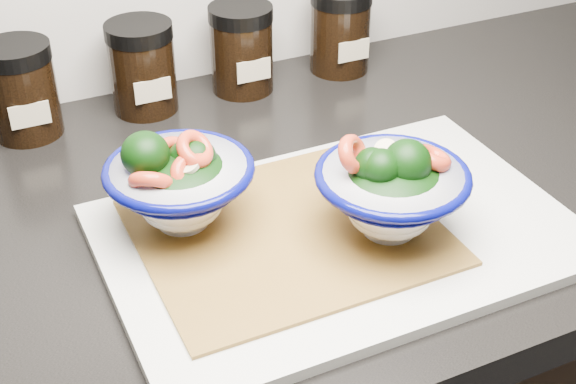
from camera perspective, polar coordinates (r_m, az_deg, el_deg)
name	(u,v)px	position (r m, az deg, el deg)	size (l,w,h in m)	color
countertop	(195,228)	(0.84, -6.63, -2.59)	(3.50, 0.60, 0.04)	black
cutting_board	(339,234)	(0.78, 3.65, -3.02)	(0.45, 0.30, 0.01)	beige
bamboo_mat	(288,232)	(0.77, 0.00, -2.83)	(0.28, 0.24, 0.00)	#A37C31
bowl_left	(180,183)	(0.76, -7.72, 0.65)	(0.14, 0.14, 0.10)	white
bowl_right	(391,190)	(0.75, 7.36, 0.12)	(0.15, 0.15, 0.11)	white
spice_jar_b	(22,90)	(0.98, -18.41, 6.90)	(0.08, 0.08, 0.11)	black
spice_jar_c	(142,67)	(1.01, -10.32, 8.72)	(0.08, 0.08, 0.11)	black
spice_jar_d	(242,49)	(1.04, -3.31, 10.14)	(0.08, 0.08, 0.11)	black
spice_jar_e	(340,30)	(1.10, 3.74, 11.41)	(0.08, 0.08, 0.11)	black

